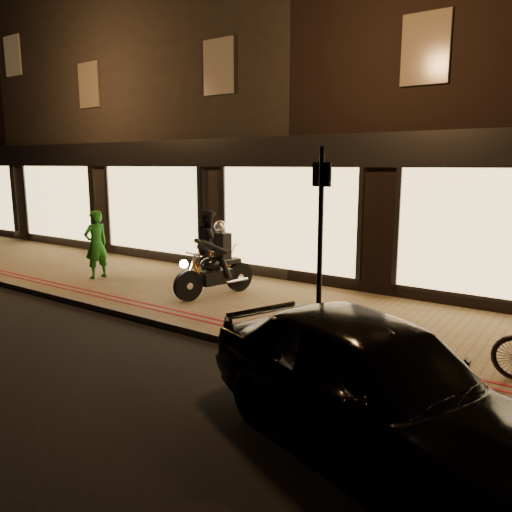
# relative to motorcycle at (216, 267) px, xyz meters

# --- Properties ---
(ground) EXTENTS (90.00, 90.00, 0.00)m
(ground) POSITION_rel_motorcycle_xyz_m (0.51, -1.95, -0.73)
(ground) COLOR black
(ground) RESTS_ON ground
(sidewalk) EXTENTS (50.00, 4.00, 0.12)m
(sidewalk) POSITION_rel_motorcycle_xyz_m (0.51, 0.05, -0.67)
(sidewalk) COLOR #746548
(sidewalk) RESTS_ON ground
(kerb_stone) EXTENTS (50.00, 0.14, 0.12)m
(kerb_stone) POSITION_rel_motorcycle_xyz_m (0.51, -1.90, -0.67)
(kerb_stone) COLOR #59544C
(kerb_stone) RESTS_ON ground
(red_kerb_lines) EXTENTS (50.00, 0.26, 0.01)m
(red_kerb_lines) POSITION_rel_motorcycle_xyz_m (0.51, -1.40, -0.61)
(red_kerb_lines) COLOR maroon
(red_kerb_lines) RESTS_ON sidewalk
(building_row) EXTENTS (48.00, 10.11, 8.50)m
(building_row) POSITION_rel_motorcycle_xyz_m (0.51, 7.04, 3.51)
(building_row) COLOR black
(building_row) RESTS_ON ground
(motorcycle) EXTENTS (0.79, 1.90, 1.59)m
(motorcycle) POSITION_rel_motorcycle_xyz_m (0.00, 0.00, 0.00)
(motorcycle) COLOR black
(motorcycle) RESTS_ON sidewalk
(sign_post) EXTENTS (0.35, 0.12, 3.00)m
(sign_post) POSITION_rel_motorcycle_xyz_m (3.16, -1.38, 1.06)
(sign_post) COLOR black
(sign_post) RESTS_ON sidewalk
(bicycle_gold) EXTENTS (1.75, 0.75, 0.89)m
(bicycle_gold) POSITION_rel_motorcycle_xyz_m (-1.00, 1.25, -0.17)
(bicycle_gold) COLOR orange
(bicycle_gold) RESTS_ON sidewalk
(person_green) EXTENTS (0.46, 0.64, 1.66)m
(person_green) POSITION_rel_motorcycle_xyz_m (-3.45, -0.37, 0.21)
(person_green) COLOR #1C691C
(person_green) RESTS_ON sidewalk
(person_dark) EXTENTS (1.01, 1.01, 1.65)m
(person_dark) POSITION_rel_motorcycle_xyz_m (-1.34, 1.36, 0.21)
(person_dark) COLOR black
(person_dark) RESTS_ON sidewalk
(parked_car) EXTENTS (4.49, 3.13, 1.42)m
(parked_car) POSITION_rel_motorcycle_xyz_m (4.85, -3.42, -0.03)
(parked_car) COLOR black
(parked_car) RESTS_ON ground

